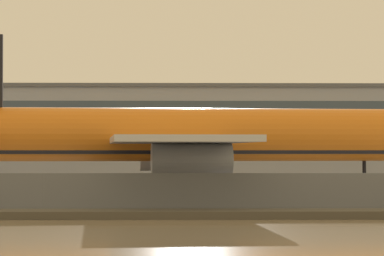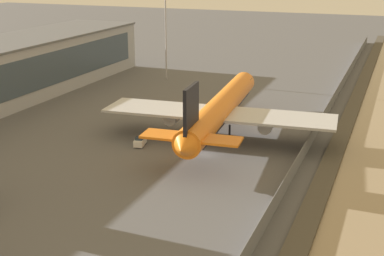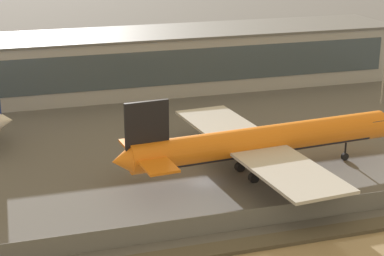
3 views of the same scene
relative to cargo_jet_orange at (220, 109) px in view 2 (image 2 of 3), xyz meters
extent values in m
plane|color=#565659|center=(-9.46, -0.62, -5.36)|extent=(500.00, 500.00, 0.00)
cube|color=#474238|center=(-9.46, -21.12, -5.11)|extent=(320.00, 3.00, 0.50)
cube|color=slate|center=(-9.46, -16.62, -4.02)|extent=(280.00, 0.08, 2.68)
cylinder|color=slate|center=(-9.46, -16.62, -4.02)|extent=(0.10, 0.10, 2.68)
cylinder|color=slate|center=(88.54, -16.62, -4.02)|extent=(0.10, 0.10, 2.68)
cylinder|color=orange|center=(0.73, 0.06, 0.20)|extent=(43.82, 8.30, 4.54)
cone|color=orange|center=(23.69, 2.06, 0.20)|extent=(3.31, 4.55, 4.31)
cone|color=orange|center=(-22.22, -1.93, 0.20)|extent=(3.29, 4.33, 4.09)
cube|color=#232D3D|center=(20.71, 1.80, 0.76)|extent=(2.82, 4.06, 1.36)
cube|color=black|center=(0.73, 0.06, -1.05)|extent=(37.23, 6.83, 0.82)
cube|color=#B7BABF|center=(-2.34, 10.30, -0.37)|extent=(11.37, 21.68, 0.45)
cube|color=#B7BABF|center=(-0.53, -10.55, -0.37)|extent=(11.37, 21.68, 0.45)
cylinder|color=#B7BABF|center=(-0.90, 8.74, -1.85)|extent=(6.30, 3.02, 2.50)
cylinder|color=#B7BABF|center=(0.63, -8.77, -1.85)|extent=(6.30, 3.02, 2.50)
cube|color=black|center=(-18.37, -1.60, 4.74)|extent=(6.56, 1.11, 7.72)
cube|color=orange|center=(-18.71, 2.22, 0.54)|extent=(5.01, 8.02, 0.36)
cube|color=orange|center=(-18.04, -5.42, 0.54)|extent=(5.01, 8.02, 0.36)
cylinder|color=black|center=(15.93, 1.39, -3.40)|extent=(0.32, 0.32, 2.66)
cylinder|color=black|center=(15.93, 1.39, -4.73)|extent=(1.31, 0.61, 1.27)
cylinder|color=black|center=(-2.51, 2.17, -3.40)|extent=(0.36, 0.36, 2.66)
cylinder|color=black|center=(-2.51, 2.17, -4.73)|extent=(1.54, 1.14, 1.46)
cylinder|color=black|center=(-2.10, -2.58, -3.40)|extent=(0.36, 0.36, 2.66)
cylinder|color=black|center=(-2.10, -2.58, -4.73)|extent=(1.54, 1.14, 1.46)
cube|color=white|center=(-9.83, 11.55, -4.62)|extent=(3.45, 2.20, 1.11)
cube|color=#283847|center=(-10.22, 11.47, -3.81)|extent=(1.35, 1.47, 0.50)
cylinder|color=black|center=(-10.67, 10.69, -5.01)|extent=(0.73, 0.35, 0.70)
cylinder|color=black|center=(-10.94, 12.02, -5.01)|extent=(0.73, 0.35, 0.70)
cylinder|color=black|center=(-8.72, 11.07, -5.01)|extent=(0.73, 0.35, 0.70)
cylinder|color=black|center=(-8.99, 12.41, -5.01)|extent=(0.73, 0.35, 0.70)
cube|color=#3D4C5B|center=(-0.95, 45.97, 1.72)|extent=(103.13, 0.16, 7.73)
cylinder|color=#A8A8AD|center=(40.71, 29.08, 6.61)|extent=(0.36, 0.36, 23.95)
camera|label=1|loc=(-0.64, -77.74, -1.13)|focal=85.00mm
camera|label=2|loc=(-89.49, -29.79, 26.46)|focal=50.00mm
camera|label=3|loc=(-37.86, -86.23, 33.56)|focal=60.00mm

